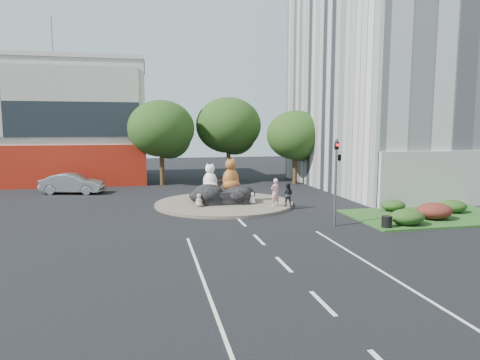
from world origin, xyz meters
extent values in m
plane|color=black|center=(0.00, 0.00, 0.00)|extent=(120.00, 120.00, 0.00)
cylinder|color=brown|center=(0.00, 10.00, 0.10)|extent=(10.00, 10.00, 0.20)
cube|color=silver|center=(-18.00, 28.00, 6.00)|extent=(25.00, 12.00, 12.00)
cube|color=#9E1D0E|center=(-18.00, 21.95, 2.00)|extent=(25.00, 0.30, 4.00)
cube|color=#B2AD9E|center=(-18.00, 21.90, 8.00)|extent=(24.00, 0.15, 6.50)
cube|color=silver|center=(-18.00, 28.00, 12.20)|extent=(25.20, 12.20, 0.40)
cylinder|color=#595B60|center=(-15.00, 30.00, 14.90)|extent=(0.10, 0.10, 5.00)
cube|color=#1C4818|center=(12.00, 3.00, 0.06)|extent=(10.00, 6.00, 0.12)
cylinder|color=#382314|center=(-4.00, 22.00, 1.87)|extent=(0.44, 0.44, 3.74)
ellipsoid|color=#1B3B12|center=(-4.00, 22.00, 5.53)|extent=(6.46, 6.46, 5.49)
sphere|color=#1B3B12|center=(-3.20, 22.50, 4.68)|extent=(4.25, 4.25, 4.25)
sphere|color=#1B3B12|center=(-4.70, 21.70, 4.93)|extent=(3.74, 3.74, 3.74)
cylinder|color=#382314|center=(3.00, 24.00, 1.98)|extent=(0.44, 0.44, 3.96)
ellipsoid|color=#1B3B12|center=(3.00, 24.00, 5.85)|extent=(6.84, 6.84, 5.81)
sphere|color=#1B3B12|center=(3.80, 24.50, 4.95)|extent=(4.50, 4.50, 4.50)
sphere|color=#1B3B12|center=(2.30, 23.70, 5.22)|extent=(3.96, 3.96, 3.96)
cylinder|color=#382314|center=(9.00, 20.00, 1.65)|extent=(0.44, 0.44, 3.30)
ellipsoid|color=#1B3B12|center=(9.00, 20.00, 4.88)|extent=(5.70, 5.70, 4.84)
sphere|color=#1B3B12|center=(9.80, 20.50, 4.12)|extent=(3.75, 3.75, 3.75)
sphere|color=#1B3B12|center=(8.30, 19.70, 4.35)|extent=(3.30, 3.30, 3.30)
ellipsoid|color=#1B3B12|center=(9.00, 1.00, 0.57)|extent=(2.00, 1.60, 0.90)
ellipsoid|color=#441312|center=(11.50, 2.00, 0.61)|extent=(2.20, 1.76, 0.99)
ellipsoid|color=#1B3B12|center=(14.00, 3.50, 0.53)|extent=(1.80, 1.44, 0.81)
ellipsoid|color=#1B3B12|center=(10.50, 4.80, 0.48)|extent=(1.60, 1.28, 0.72)
cylinder|color=#595B60|center=(5.00, 2.00, 2.50)|extent=(0.14, 0.14, 5.00)
imported|color=black|center=(5.00, 2.00, 4.20)|extent=(0.21, 0.26, 1.30)
imported|color=black|center=(5.20, 2.00, 4.00)|extent=(0.26, 1.24, 0.50)
sphere|color=red|center=(5.00, 1.82, 4.65)|extent=(0.18, 0.18, 0.18)
cylinder|color=#595B60|center=(13.00, 8.00, 4.00)|extent=(0.18, 0.18, 8.00)
cylinder|color=#595B60|center=(12.00, 8.00, 8.00)|extent=(2.00, 0.12, 0.12)
cube|color=silver|center=(11.00, 8.00, 7.90)|extent=(0.50, 0.22, 0.12)
imported|color=pink|center=(3.22, 7.83, 1.16)|extent=(0.83, 0.71, 1.92)
imported|color=black|center=(4.00, 7.46, 1.03)|extent=(1.01, 0.95, 1.66)
imported|color=#A1A3A8|center=(-11.70, 18.09, 0.86)|extent=(5.52, 3.06, 1.72)
cylinder|color=black|center=(7.50, 0.65, 0.44)|extent=(0.60, 0.60, 0.63)
camera|label=1|loc=(-5.42, -20.32, 5.64)|focal=32.00mm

